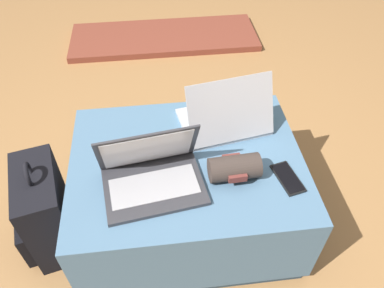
{
  "coord_description": "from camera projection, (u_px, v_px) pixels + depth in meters",
  "views": [
    {
      "loc": [
        -0.09,
        -0.96,
        1.5
      ],
      "look_at": [
        0.02,
        0.01,
        0.49
      ],
      "focal_mm": 35.0,
      "sensor_mm": 36.0,
      "label": 1
    }
  ],
  "objects": [
    {
      "name": "ground_plane",
      "position": [
        188.0,
        219.0,
        1.75
      ],
      "size": [
        14.0,
        14.0,
        0.0
      ],
      "primitive_type": "plane",
      "color": "#9E7042"
    },
    {
      "name": "ottoman",
      "position": [
        187.0,
        192.0,
        1.6
      ],
      "size": [
        0.91,
        0.71,
        0.41
      ],
      "color": "#2A3D4E",
      "rests_on": "ground_plane"
    },
    {
      "name": "laptop_near",
      "position": [
        152.0,
        174.0,
        1.34
      ],
      "size": [
        0.39,
        0.3,
        0.25
      ],
      "rotation": [
        0.0,
        0.0,
        0.14
      ],
      "color": "#333338",
      "rests_on": "ottoman"
    },
    {
      "name": "laptop_far",
      "position": [
        225.0,
        118.0,
        1.54
      ],
      "size": [
        0.39,
        0.31,
        0.25
      ],
      "rotation": [
        0.0,
        0.0,
        3.31
      ],
      "color": "#B7B7BC",
      "rests_on": "ottoman"
    },
    {
      "name": "cell_phone",
      "position": [
        288.0,
        178.0,
        1.38
      ],
      "size": [
        0.1,
        0.16,
        0.01
      ],
      "rotation": [
        0.0,
        0.0,
        3.36
      ],
      "color": "black",
      "rests_on": "ottoman"
    },
    {
      "name": "backpack",
      "position": [
        44.0,
        212.0,
        1.53
      ],
      "size": [
        0.27,
        0.35,
        0.49
      ],
      "rotation": [
        0.0,
        0.0,
        -1.34
      ],
      "color": "black",
      "rests_on": "ground_plane"
    },
    {
      "name": "wrist_brace",
      "position": [
        234.0,
        168.0,
        1.36
      ],
      "size": [
        0.19,
        0.12,
        0.09
      ],
      "rotation": [
        0.0,
        0.0,
        3.19
      ],
      "color": "#3D332D",
      "rests_on": "ottoman"
    },
    {
      "name": "fireplace_hearth",
      "position": [
        164.0,
        37.0,
        2.86
      ],
      "size": [
        1.4,
        0.5,
        0.04
      ],
      "color": "brown",
      "rests_on": "ground_plane"
    }
  ]
}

